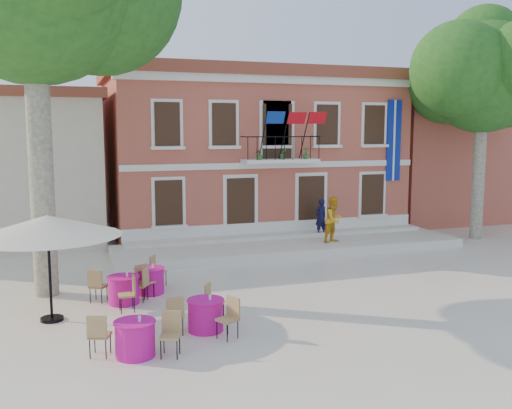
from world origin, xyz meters
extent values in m
plane|color=beige|center=(0.00, 0.00, 0.00)|extent=(90.00, 90.00, 0.00)
cube|color=#B65341|center=(2.00, 10.00, 3.50)|extent=(13.00, 8.00, 7.00)
cube|color=brown|center=(2.00, 10.00, 7.25)|extent=(13.50, 8.50, 0.50)
cube|color=silver|center=(2.00, 6.05, 6.85)|extent=(13.30, 0.35, 0.35)
cube|color=silver|center=(2.00, 5.55, 3.50)|extent=(3.20, 0.90, 0.15)
cube|color=black|center=(2.00, 5.15, 4.50)|extent=(3.20, 0.04, 0.04)
cube|color=#0D2393|center=(7.60, 5.94, 4.30)|extent=(0.70, 0.05, 3.60)
cube|color=navy|center=(1.10, 4.80, 5.25)|extent=(0.76, 0.27, 0.47)
cube|color=red|center=(2.00, 4.80, 5.25)|extent=(0.76, 0.29, 0.47)
cube|color=red|center=(2.90, 4.80, 5.25)|extent=(0.76, 0.27, 0.47)
imported|color=#26591E|center=(1.00, 5.25, 3.82)|extent=(0.43, 0.37, 0.48)
imported|color=#26591E|center=(2.00, 5.25, 3.82)|extent=(0.26, 0.21, 0.48)
imported|color=#26591E|center=(3.00, 5.25, 3.82)|extent=(0.27, 0.27, 0.48)
cube|color=#B65341|center=(14.00, 11.00, 3.00)|extent=(9.00, 9.00, 6.00)
cube|color=brown|center=(14.00, 11.00, 6.20)|extent=(9.40, 9.40, 0.40)
cube|color=silver|center=(2.00, 4.40, 0.15)|extent=(14.00, 3.40, 0.30)
cylinder|color=#A59E84|center=(-7.13, 0.81, 3.89)|extent=(0.68, 0.68, 7.77)
cylinder|color=#A59E84|center=(10.65, 3.94, 3.01)|extent=(0.53, 0.53, 6.02)
sphere|color=#1D4B17|center=(10.65, 3.94, 7.05)|extent=(4.82, 4.82, 4.82)
cylinder|color=black|center=(-6.96, -1.65, 0.04)|extent=(0.57, 0.57, 0.08)
cylinder|color=black|center=(-6.96, -1.65, 1.19)|extent=(0.07, 0.07, 2.38)
cone|color=beige|center=(-6.96, -1.65, 2.43)|extent=(3.61, 3.61, 0.52)
imported|color=black|center=(3.73, 5.27, 1.09)|extent=(0.65, 0.50, 1.58)
imported|color=orange|center=(3.64, 3.85, 1.22)|extent=(1.10, 1.00, 1.84)
cylinder|color=#C21282|center=(-3.45, -3.62, 0.38)|extent=(0.84, 0.84, 0.75)
cylinder|color=#C21282|center=(-3.45, -3.62, 0.76)|extent=(0.90, 0.90, 0.02)
cube|color=tan|center=(-3.05, -2.99, 0.47)|extent=(0.58, 0.58, 0.95)
cube|color=tan|center=(-4.20, -3.59, 0.47)|extent=(0.44, 0.44, 0.95)
cube|color=tan|center=(-3.10, -4.28, 0.47)|extent=(0.57, 0.57, 0.95)
cylinder|color=#C21282|center=(-5.08, -0.78, 0.38)|extent=(0.84, 0.84, 0.75)
cylinder|color=#C21282|center=(-5.08, -0.78, 0.76)|extent=(0.90, 0.90, 0.02)
cube|color=tan|center=(-5.74, -0.42, 0.47)|extent=(0.57, 0.57, 0.95)
cube|color=tan|center=(-5.08, -1.53, 0.47)|extent=(0.42, 0.42, 0.95)
cube|color=tan|center=(-4.44, -0.40, 0.47)|extent=(0.58, 0.58, 0.95)
cylinder|color=#C21282|center=(-5.24, -4.65, 0.38)|extent=(0.84, 0.84, 0.75)
cylinder|color=#C21282|center=(-5.24, -4.65, 0.76)|extent=(0.90, 0.90, 0.02)
cube|color=tan|center=(-4.53, -4.91, 0.47)|extent=(0.54, 0.54, 0.95)
cube|color=tan|center=(-5.94, -4.39, 0.47)|extent=(0.54, 0.54, 0.95)
cylinder|color=#C21282|center=(-4.27, -0.04, 0.38)|extent=(0.84, 0.84, 0.75)
cylinder|color=#C21282|center=(-4.27, -0.04, 0.76)|extent=(0.90, 0.90, 0.02)
cube|color=tan|center=(-3.89, 0.61, 0.47)|extent=(0.57, 0.57, 0.95)
cube|color=tan|center=(-4.64, -0.69, 0.47)|extent=(0.57, 0.57, 0.95)
camera|label=1|loc=(-6.52, -16.46, 4.78)|focal=40.00mm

